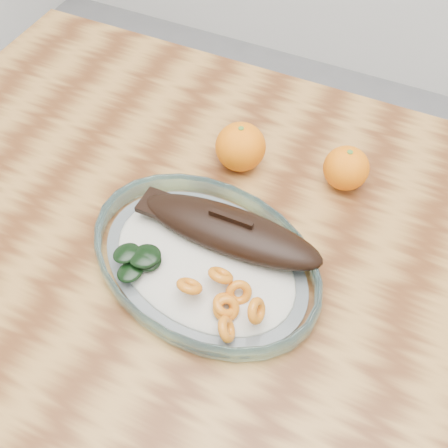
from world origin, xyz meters
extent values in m
plane|color=slate|center=(0.00, 0.00, 0.00)|extent=(3.00, 3.00, 0.00)
cube|color=#5C3115|center=(0.00, 0.00, 0.73)|extent=(1.20, 0.80, 0.04)
cylinder|color=brown|center=(-0.54, 0.34, 0.35)|extent=(0.06, 0.06, 0.71)
ellipsoid|color=white|center=(-0.05, -0.03, 0.76)|extent=(0.68, 0.55, 0.01)
torus|color=#8ACAD6|center=(-0.05, -0.03, 0.77)|extent=(0.71, 0.71, 0.03)
ellipsoid|color=white|center=(-0.05, -0.03, 0.77)|extent=(0.60, 0.48, 0.02)
ellipsoid|color=black|center=(-0.03, 0.02, 0.80)|extent=(0.25, 0.07, 0.04)
ellipsoid|color=black|center=(-0.03, 0.02, 0.79)|extent=(0.21, 0.06, 0.02)
cube|color=black|center=(-0.14, 0.02, 0.80)|extent=(0.05, 0.04, 0.01)
cube|color=black|center=(-0.03, 0.02, 0.82)|extent=(0.06, 0.01, 0.02)
torus|color=orange|center=(0.02, -0.06, 0.79)|extent=(0.04, 0.04, 0.04)
torus|color=orange|center=(0.01, -0.08, 0.79)|extent=(0.04, 0.04, 0.03)
torus|color=orange|center=(0.01, -0.09, 0.79)|extent=(0.04, 0.04, 0.04)
torus|color=orange|center=(0.02, -0.11, 0.79)|extent=(0.03, 0.04, 0.04)
torus|color=orange|center=(-0.04, -0.08, 0.81)|extent=(0.05, 0.04, 0.04)
torus|color=orange|center=(-0.01, -0.05, 0.81)|extent=(0.05, 0.04, 0.04)
torus|color=orange|center=(0.05, -0.08, 0.81)|extent=(0.03, 0.04, 0.04)
ellipsoid|color=black|center=(-0.11, -0.06, 0.79)|extent=(0.04, 0.04, 0.01)
ellipsoid|color=black|center=(-0.12, -0.09, 0.79)|extent=(0.04, 0.04, 0.01)
ellipsoid|color=black|center=(-0.11, -0.07, 0.80)|extent=(0.04, 0.04, 0.01)
ellipsoid|color=black|center=(-0.11, -0.06, 0.80)|extent=(0.05, 0.05, 0.01)
ellipsoid|color=black|center=(-0.14, -0.07, 0.80)|extent=(0.04, 0.05, 0.01)
sphere|color=#FF6A05|center=(-0.08, 0.16, 0.79)|extent=(0.07, 0.07, 0.07)
sphere|color=#FF6A05|center=(0.07, 0.19, 0.78)|extent=(0.07, 0.07, 0.07)
camera|label=1|loc=(0.15, -0.39, 1.36)|focal=45.00mm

